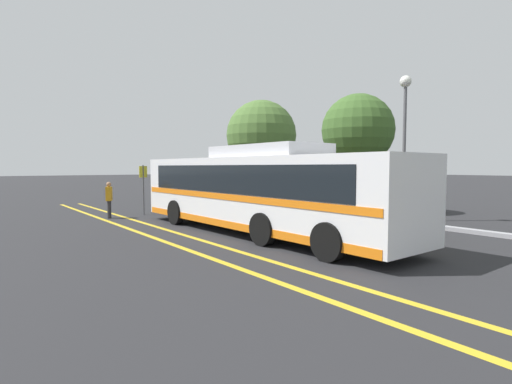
{
  "coord_description": "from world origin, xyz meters",
  "views": [
    {
      "loc": [
        10.8,
        -8.76,
        2.37
      ],
      "look_at": [
        -0.44,
        -0.31,
        1.48
      ],
      "focal_mm": 28.0,
      "sensor_mm": 36.0,
      "label": 1
    }
  ],
  "objects_px": {
    "transit_bus": "(256,190)",
    "tree_1": "(261,135)",
    "parked_car_0": "(207,191)",
    "street_lamp": "(405,117)",
    "bus_stop_sign": "(143,184)",
    "tree_0": "(358,130)",
    "parked_car_1": "(252,196)",
    "pedestrian_0": "(109,198)",
    "parked_car_2": "(343,203)"
  },
  "relations": [
    {
      "from": "parked_car_1",
      "to": "pedestrian_0",
      "type": "height_order",
      "value": "pedestrian_0"
    },
    {
      "from": "parked_car_2",
      "to": "tree_1",
      "type": "distance_m",
      "value": 12.6
    },
    {
      "from": "parked_car_1",
      "to": "transit_bus",
      "type": "bearing_deg",
      "value": 56.23
    },
    {
      "from": "street_lamp",
      "to": "tree_1",
      "type": "bearing_deg",
      "value": 170.55
    },
    {
      "from": "transit_bus",
      "to": "street_lamp",
      "type": "xyz_separation_m",
      "value": [
        1.22,
        7.09,
        2.96
      ]
    },
    {
      "from": "parked_car_2",
      "to": "tree_0",
      "type": "height_order",
      "value": "tree_0"
    },
    {
      "from": "parked_car_2",
      "to": "bus_stop_sign",
      "type": "bearing_deg",
      "value": 129.16
    },
    {
      "from": "parked_car_0",
      "to": "parked_car_1",
      "type": "relative_size",
      "value": 0.93
    },
    {
      "from": "parked_car_0",
      "to": "bus_stop_sign",
      "type": "distance_m",
      "value": 7.9
    },
    {
      "from": "transit_bus",
      "to": "parked_car_1",
      "type": "height_order",
      "value": "transit_bus"
    },
    {
      "from": "parked_car_0",
      "to": "street_lamp",
      "type": "relative_size",
      "value": 0.65
    },
    {
      "from": "parked_car_1",
      "to": "bus_stop_sign",
      "type": "relative_size",
      "value": 1.78
    },
    {
      "from": "transit_bus",
      "to": "bus_stop_sign",
      "type": "height_order",
      "value": "transit_bus"
    },
    {
      "from": "parked_car_1",
      "to": "tree_1",
      "type": "distance_m",
      "value": 7.37
    },
    {
      "from": "bus_stop_sign",
      "to": "tree_0",
      "type": "distance_m",
      "value": 11.21
    },
    {
      "from": "tree_0",
      "to": "parked_car_0",
      "type": "bearing_deg",
      "value": -163.56
    },
    {
      "from": "bus_stop_sign",
      "to": "pedestrian_0",
      "type": "bearing_deg",
      "value": -171.42
    },
    {
      "from": "parked_car_0",
      "to": "parked_car_2",
      "type": "bearing_deg",
      "value": 90.46
    },
    {
      "from": "parked_car_1",
      "to": "bus_stop_sign",
      "type": "height_order",
      "value": "bus_stop_sign"
    },
    {
      "from": "street_lamp",
      "to": "bus_stop_sign",
      "type": "bearing_deg",
      "value": -137.62
    },
    {
      "from": "pedestrian_0",
      "to": "tree_1",
      "type": "distance_m",
      "value": 13.35
    },
    {
      "from": "tree_1",
      "to": "bus_stop_sign",
      "type": "bearing_deg",
      "value": -69.32
    },
    {
      "from": "parked_car_2",
      "to": "tree_1",
      "type": "relative_size",
      "value": 0.61
    },
    {
      "from": "transit_bus",
      "to": "tree_0",
      "type": "bearing_deg",
      "value": 13.61
    },
    {
      "from": "parked_car_2",
      "to": "bus_stop_sign",
      "type": "xyz_separation_m",
      "value": [
        -7.36,
        -6.22,
        0.77
      ]
    },
    {
      "from": "parked_car_2",
      "to": "pedestrian_0",
      "type": "xyz_separation_m",
      "value": [
        -7.05,
        -7.98,
        0.17
      ]
    },
    {
      "from": "parked_car_0",
      "to": "street_lamp",
      "type": "bearing_deg",
      "value": 98.77
    },
    {
      "from": "parked_car_0",
      "to": "pedestrian_0",
      "type": "bearing_deg",
      "value": 32.64
    },
    {
      "from": "bus_stop_sign",
      "to": "parked_car_0",
      "type": "bearing_deg",
      "value": 35.24
    },
    {
      "from": "parked_car_2",
      "to": "tree_1",
      "type": "xyz_separation_m",
      "value": [
        -11.26,
        4.14,
        3.85
      ]
    },
    {
      "from": "parked_car_0",
      "to": "parked_car_2",
      "type": "distance_m",
      "value": 12.04
    },
    {
      "from": "tree_1",
      "to": "parked_car_2",
      "type": "bearing_deg",
      "value": -20.16
    },
    {
      "from": "pedestrian_0",
      "to": "tree_0",
      "type": "height_order",
      "value": "tree_0"
    },
    {
      "from": "pedestrian_0",
      "to": "tree_1",
      "type": "relative_size",
      "value": 0.23
    },
    {
      "from": "parked_car_0",
      "to": "pedestrian_0",
      "type": "relative_size",
      "value": 2.43
    },
    {
      "from": "street_lamp",
      "to": "parked_car_2",
      "type": "bearing_deg",
      "value": -129.53
    },
    {
      "from": "transit_bus",
      "to": "bus_stop_sign",
      "type": "relative_size",
      "value": 5.15
    },
    {
      "from": "pedestrian_0",
      "to": "parked_car_1",
      "type": "bearing_deg",
      "value": -63.73
    },
    {
      "from": "parked_car_1",
      "to": "tree_1",
      "type": "bearing_deg",
      "value": -131.22
    },
    {
      "from": "transit_bus",
      "to": "tree_1",
      "type": "distance_m",
      "value": 15.21
    },
    {
      "from": "transit_bus",
      "to": "bus_stop_sign",
      "type": "bearing_deg",
      "value": 96.76
    },
    {
      "from": "transit_bus",
      "to": "pedestrian_0",
      "type": "distance_m",
      "value": 8.03
    },
    {
      "from": "parked_car_2",
      "to": "tree_1",
      "type": "height_order",
      "value": "tree_1"
    },
    {
      "from": "bus_stop_sign",
      "to": "transit_bus",
      "type": "bearing_deg",
      "value": -83.24
    },
    {
      "from": "parked_car_0",
      "to": "tree_0",
      "type": "xyz_separation_m",
      "value": [
        10.27,
        3.03,
        3.54
      ]
    },
    {
      "from": "pedestrian_0",
      "to": "tree_0",
      "type": "relative_size",
      "value": 0.27
    },
    {
      "from": "parked_car_1",
      "to": "street_lamp",
      "type": "distance_m",
      "value": 9.38
    },
    {
      "from": "tree_0",
      "to": "bus_stop_sign",
      "type": "bearing_deg",
      "value": -120.86
    },
    {
      "from": "transit_bus",
      "to": "tree_1",
      "type": "xyz_separation_m",
      "value": [
        -11.69,
        9.24,
        3.07
      ]
    },
    {
      "from": "bus_stop_sign",
      "to": "tree_1",
      "type": "xyz_separation_m",
      "value": [
        -3.91,
        10.36,
        3.08
      ]
    }
  ]
}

